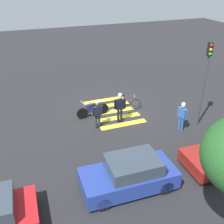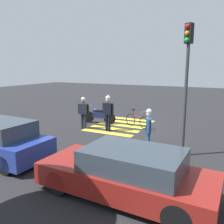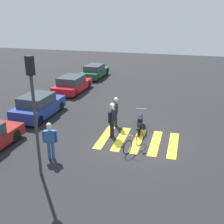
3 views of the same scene
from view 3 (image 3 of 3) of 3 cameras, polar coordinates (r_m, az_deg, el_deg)
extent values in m
plane|color=#232326|center=(14.56, 5.35, -5.90)|extent=(60.00, 60.00, 0.00)
cylinder|color=black|center=(16.36, 5.96, -1.53)|extent=(0.71, 0.21, 0.70)
cylinder|color=black|center=(15.05, 5.60, -3.52)|extent=(0.71, 0.21, 0.70)
cube|color=#1E234C|center=(15.59, 5.80, -1.95)|extent=(0.83, 0.36, 0.36)
ellipsoid|color=#1E234C|center=(15.70, 5.89, -0.72)|extent=(0.50, 0.29, 0.24)
cube|color=black|center=(15.31, 5.78, -1.40)|extent=(0.46, 0.29, 0.12)
cylinder|color=#A5A5AD|center=(16.03, 6.03, 0.68)|extent=(0.10, 0.62, 0.04)
torus|color=black|center=(13.11, 3.22, -7.25)|extent=(0.67, 0.30, 0.71)
torus|color=black|center=(13.91, 5.72, -5.61)|extent=(0.67, 0.30, 0.71)
cylinder|color=maroon|center=(13.38, 4.54, -5.34)|extent=(0.78, 0.35, 0.04)
cylinder|color=maroon|center=(13.55, 5.30, -4.22)|extent=(0.04, 0.04, 0.34)
cube|color=black|center=(13.48, 5.33, -3.53)|extent=(0.22, 0.17, 0.06)
cylinder|color=#99999E|center=(12.92, 3.54, -4.72)|extent=(0.20, 0.44, 0.03)
cylinder|color=black|center=(14.67, -0.15, -3.69)|extent=(0.14, 0.14, 0.89)
cylinder|color=black|center=(14.82, 0.14, -3.43)|extent=(0.14, 0.14, 0.89)
cube|color=black|center=(14.45, 0.00, -0.82)|extent=(0.54, 0.28, 0.63)
sphere|color=beige|center=(14.29, 0.00, 0.95)|extent=(0.24, 0.24, 0.24)
cylinder|color=black|center=(14.19, -0.52, -1.23)|extent=(0.09, 0.09, 0.60)
cylinder|color=black|center=(14.71, 0.50, -0.42)|extent=(0.09, 0.09, 0.60)
sphere|color=white|center=(14.25, 0.00, 1.37)|extent=(0.25, 0.25, 0.25)
cylinder|color=#1E232D|center=(16.16, 0.83, -1.48)|extent=(0.14, 0.14, 0.82)
cylinder|color=#1E232D|center=(15.99, 0.77, -1.72)|extent=(0.14, 0.14, 0.82)
cube|color=#1E232D|center=(15.82, 0.81, 0.74)|extent=(0.50, 0.27, 0.58)
sphere|color=#8C664C|center=(15.68, 0.82, 2.26)|extent=(0.22, 0.22, 0.22)
cylinder|color=#1E232D|center=(16.10, 0.91, 1.09)|extent=(0.09, 0.09, 0.55)
cylinder|color=#1E232D|center=(15.56, 0.70, 0.39)|extent=(0.09, 0.09, 0.55)
sphere|color=white|center=(15.65, 0.82, 2.61)|extent=(0.23, 0.23, 0.23)
cylinder|color=#2D5999|center=(13.03, -12.82, -7.70)|extent=(0.14, 0.14, 0.82)
cylinder|color=#2D5999|center=(13.00, -12.04, -7.70)|extent=(0.14, 0.14, 0.82)
cube|color=#2D5999|center=(12.71, -12.67, -4.92)|extent=(0.34, 0.51, 0.58)
sphere|color=beige|center=(12.53, -12.82, -3.11)|extent=(0.22, 0.22, 0.22)
cylinder|color=#2D5999|center=(12.76, -13.94, -4.92)|extent=(0.09, 0.09, 0.55)
cylinder|color=#2D5999|center=(12.66, -11.38, -4.93)|extent=(0.09, 0.09, 0.55)
sphere|color=white|center=(12.49, -12.86, -2.68)|extent=(0.23, 0.23, 0.23)
cube|color=yellow|center=(14.40, 12.46, -6.63)|extent=(2.90, 0.45, 0.01)
cube|color=yellow|center=(14.45, 8.88, -6.27)|extent=(2.90, 0.45, 0.01)
cube|color=yellow|center=(14.56, 5.35, -5.89)|extent=(2.90, 0.45, 0.01)
cube|color=yellow|center=(14.72, 1.89, -5.50)|extent=(2.90, 0.45, 0.01)
cube|color=yellow|center=(14.93, -1.48, -5.10)|extent=(2.90, 0.45, 0.01)
cylinder|color=black|center=(15.11, -19.29, -4.63)|extent=(0.67, 0.24, 0.66)
cube|color=#F2EDCC|center=(16.37, -22.04, -2.16)|extent=(0.09, 0.20, 0.12)
cube|color=#F2EDCC|center=(15.66, -18.59, -2.71)|extent=(0.09, 0.20, 0.12)
cylinder|color=black|center=(19.73, -14.67, 1.65)|extent=(0.62, 0.24, 0.62)
cylinder|color=black|center=(18.97, -10.59, 1.23)|extent=(0.62, 0.24, 0.62)
cylinder|color=black|center=(17.65, -19.12, -1.06)|extent=(0.62, 0.24, 0.62)
cylinder|color=black|center=(16.80, -14.74, -1.67)|extent=(0.62, 0.24, 0.62)
cube|color=navy|center=(18.18, -14.76, 0.77)|extent=(4.00, 1.91, 0.72)
cube|color=#333D47|center=(17.83, -15.27, 2.51)|extent=(2.18, 1.64, 0.57)
cube|color=#F2EDCC|center=(20.00, -13.36, 3.01)|extent=(0.09, 0.20, 0.12)
cube|color=#F2EDCC|center=(19.46, -10.42, 2.75)|extent=(0.09, 0.20, 0.12)
cylinder|color=black|center=(24.80, -8.47, 5.89)|extent=(0.61, 0.24, 0.60)
cylinder|color=black|center=(24.15, -4.87, 5.65)|extent=(0.61, 0.24, 0.60)
cylinder|color=black|center=(22.40, -11.50, 4.13)|extent=(0.61, 0.24, 0.60)
cylinder|color=black|center=(21.68, -7.61, 3.81)|extent=(0.61, 0.24, 0.60)
cube|color=red|center=(23.19, -8.09, 5.29)|extent=(4.17, 2.00, 0.58)
cube|color=#333D47|center=(22.87, -8.37, 6.56)|extent=(2.27, 1.72, 0.59)
cube|color=#F2EDCC|center=(25.19, -7.42, 6.73)|extent=(0.09, 0.20, 0.12)
cube|color=#F2EDCC|center=(24.73, -4.86, 6.57)|extent=(0.09, 0.20, 0.12)
cylinder|color=black|center=(29.37, -3.90, 8.46)|extent=(0.72, 0.24, 0.72)
cylinder|color=black|center=(28.89, -1.17, 8.30)|extent=(0.72, 0.24, 0.72)
cylinder|color=black|center=(26.90, -5.99, 7.27)|extent=(0.72, 0.24, 0.72)
cylinder|color=black|center=(26.37, -3.04, 7.09)|extent=(0.72, 0.24, 0.72)
cube|color=#14512D|center=(27.84, -3.50, 8.07)|extent=(4.07, 1.79, 0.58)
cube|color=#333D47|center=(27.54, -3.67, 9.11)|extent=(2.21, 1.54, 0.53)
cube|color=#F2EDCC|center=(29.81, -3.15, 9.08)|extent=(0.09, 0.20, 0.12)
cube|color=#F2EDCC|center=(29.47, -1.16, 8.97)|extent=(0.09, 0.20, 0.12)
cylinder|color=#38383D|center=(11.18, -15.28, -3.21)|extent=(0.12, 0.12, 4.18)
cube|color=black|center=(10.48, -16.52, 9.13)|extent=(0.31, 0.31, 0.70)
sphere|color=red|center=(10.54, -17.09, 10.41)|extent=(0.16, 0.16, 0.16)
sphere|color=orange|center=(10.58, -16.96, 9.19)|extent=(0.16, 0.16, 0.16)
sphere|color=green|center=(10.62, -16.84, 7.97)|extent=(0.16, 0.16, 0.16)
camera|label=1|loc=(24.84, -29.02, 22.13)|focal=43.00mm
camera|label=2|loc=(16.45, -47.12, 3.11)|focal=38.09mm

